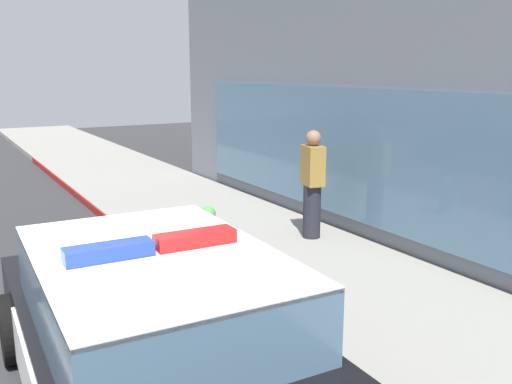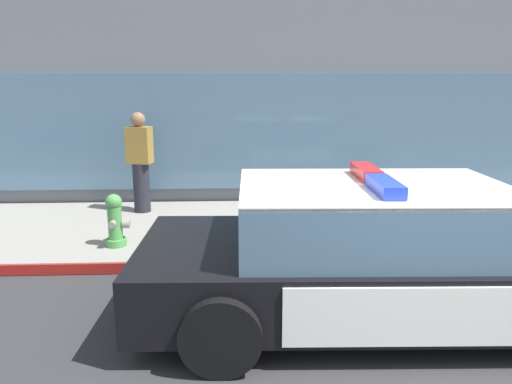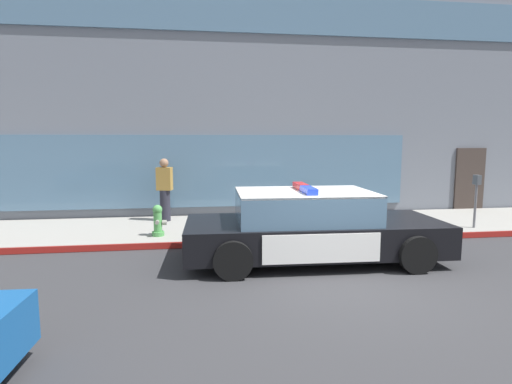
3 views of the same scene
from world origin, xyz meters
name	(u,v)px [view 2 (image 2 of 3)]	position (x,y,z in m)	size (l,w,h in m)	color
sidewalk	(345,228)	(0.00, 4.08, 0.07)	(48.00, 3.11, 0.15)	gray
curb_red_paint	(373,264)	(0.00, 2.51, 0.08)	(28.80, 0.04, 0.14)	maroon
storefront_building	(305,18)	(0.25, 10.86, 4.12)	(19.77, 10.44, 8.24)	slate
police_cruiser	(384,253)	(-0.28, 1.27, 0.68)	(5.02, 2.29, 1.49)	black
fire_hydrant	(115,221)	(-3.39, 3.16, 0.50)	(0.34, 0.39, 0.73)	#4C994C
pedestrian_on_sidewalk	(140,162)	(-3.37, 4.96, 1.01)	(0.45, 0.34, 1.71)	#23232D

